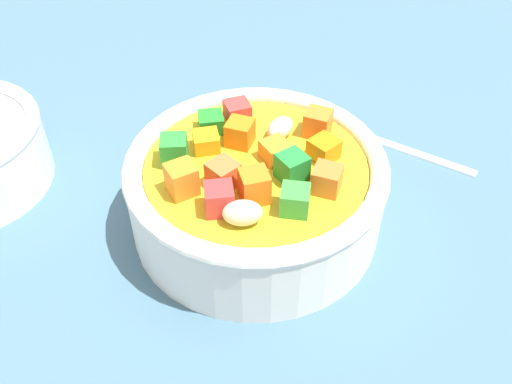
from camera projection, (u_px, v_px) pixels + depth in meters
ground_plane at (256, 232)px, 41.95cm from camera, size 140.00×140.00×2.00cm
soup_bowl_main at (256, 189)px, 39.01cm from camera, size 17.30×17.30×7.32cm
spoon at (327, 120)px, 49.63cm from camera, size 21.15×2.84×0.84cm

